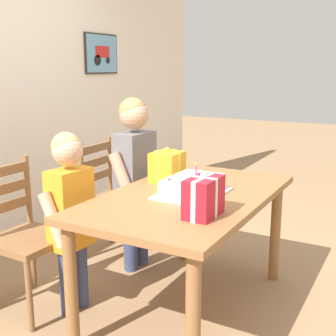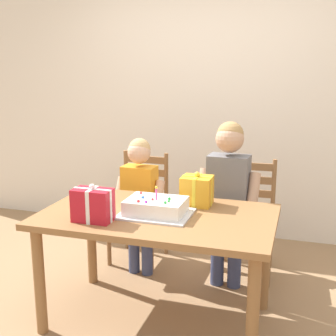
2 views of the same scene
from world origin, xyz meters
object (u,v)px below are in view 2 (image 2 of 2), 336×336
object	(u,v)px
gift_box_beside_cake	(93,205)
chair_left	(140,206)
dining_table	(157,228)
gift_box_red_large	(197,191)
child_younger	(140,193)
child_older	(228,189)
chair_right	(247,217)
birthday_cake	(156,207)

from	to	relation	value
gift_box_beside_cake	chair_left	xyz separation A→B (m)	(-0.14, 1.14, -0.37)
dining_table	gift_box_red_large	xyz separation A→B (m)	(0.19, 0.25, 0.20)
gift_box_red_large	child_younger	distance (m)	0.67
child_older	chair_right	bearing A→B (deg)	68.54
dining_table	gift_box_red_large	bearing A→B (deg)	52.59
chair_right	dining_table	bearing A→B (deg)	-117.24
gift_box_beside_cake	gift_box_red_large	bearing A→B (deg)	43.82
gift_box_red_large	child_older	size ratio (longest dim) A/B	0.18
dining_table	birthday_cake	world-z (taller)	birthday_cake
dining_table	child_older	xyz separation A→B (m)	(0.35, 0.60, 0.13)
gift_box_beside_cake	child_younger	size ratio (longest dim) A/B	0.22
chair_right	child_older	bearing A→B (deg)	-111.46
child_older	dining_table	bearing A→B (deg)	-119.82
birthday_cake	child_younger	bearing A→B (deg)	119.12
child_older	child_younger	distance (m)	0.70
gift_box_red_large	birthday_cake	bearing A→B (deg)	-124.80
gift_box_red_large	child_older	bearing A→B (deg)	66.52
dining_table	gift_box_red_large	size ratio (longest dim) A/B	6.42
gift_box_red_large	chair_right	bearing A→B (deg)	67.43
chair_left	dining_table	bearing A→B (deg)	-62.72
dining_table	child_younger	world-z (taller)	child_younger
dining_table	chair_left	distance (m)	1.02
gift_box_beside_cake	dining_table	bearing A→B (deg)	36.92
gift_box_red_large	chair_left	xyz separation A→B (m)	(-0.65, 0.64, -0.37)
birthday_cake	child_younger	xyz separation A→B (m)	(-0.35, 0.63, -0.12)
child_younger	chair_left	bearing A→B (deg)	110.81
child_younger	gift_box_beside_cake	bearing A→B (deg)	-88.18
gift_box_red_large	child_younger	bearing A→B (deg)	147.23
chair_right	gift_box_beside_cake	bearing A→B (deg)	-124.58
chair_left	chair_right	world-z (taller)	same
birthday_cake	chair_right	world-z (taller)	birthday_cake
gift_box_beside_cake	chair_left	world-z (taller)	gift_box_beside_cake
birthday_cake	gift_box_red_large	distance (m)	0.34
gift_box_red_large	child_younger	world-z (taller)	child_younger
birthday_cake	dining_table	bearing A→B (deg)	89.80
chair_left	child_older	size ratio (longest dim) A/B	0.73
gift_box_red_large	child_older	distance (m)	0.39
chair_left	chair_right	bearing A→B (deg)	-0.00
child_older	gift_box_red_large	bearing A→B (deg)	-113.48
birthday_cake	gift_box_beside_cake	world-z (taller)	gift_box_beside_cake
gift_box_red_large	chair_left	bearing A→B (deg)	135.64
chair_right	child_older	xyz separation A→B (m)	(-0.11, -0.29, 0.30)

